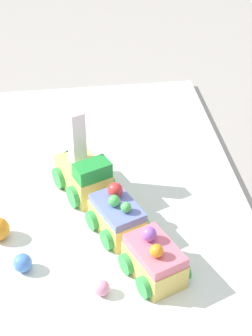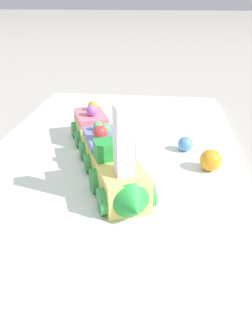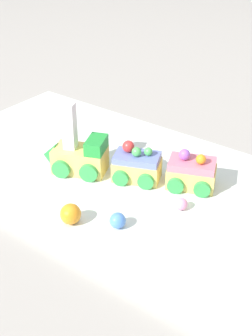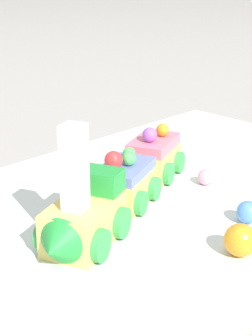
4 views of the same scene
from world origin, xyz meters
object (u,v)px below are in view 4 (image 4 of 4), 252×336
at_px(cake_car_strawberry, 153,157).
at_px(cake_car_blueberry, 125,183).
at_px(cake_train_locomotive, 80,218).
at_px(gumball_orange, 240,240).
at_px(gumball_blue, 248,212).
at_px(gumball_pink, 206,177).

bearing_deg(cake_car_strawberry, cake_car_blueberry, -0.22).
height_order(cake_train_locomotive, cake_car_blueberry, cake_train_locomotive).
distance_m(cake_train_locomotive, cake_car_strawberry, 0.20).
bearing_deg(gumball_orange, cake_car_strawberry, -115.25).
bearing_deg(cake_train_locomotive, gumball_blue, 129.29).
height_order(cake_car_blueberry, gumball_pink, cake_car_blueberry).
bearing_deg(gumball_orange, gumball_pink, -131.73).
relative_size(cake_train_locomotive, gumball_blue, 5.18).
relative_size(cake_car_blueberry, gumball_pink, 4.56).
bearing_deg(gumball_pink, gumball_blue, 61.44).
distance_m(gumball_blue, gumball_orange, 0.07).
xyz_separation_m(gumball_blue, gumball_pink, (-0.05, -0.10, -0.00)).
bearing_deg(gumball_orange, cake_car_blueberry, -92.01).
bearing_deg(cake_train_locomotive, cake_car_blueberry, -179.88).
xyz_separation_m(gumball_pink, gumball_orange, (0.11, 0.13, 0.01)).
xyz_separation_m(cake_car_blueberry, cake_car_strawberry, (-0.09, -0.04, 0.00)).
bearing_deg(gumball_orange, gumball_blue, -152.03).
height_order(cake_car_blueberry, gumball_blue, cake_car_blueberry).
height_order(cake_train_locomotive, gumball_orange, cake_train_locomotive).
bearing_deg(gumball_pink, cake_train_locomotive, 2.67).
relative_size(cake_train_locomotive, cake_car_strawberry, 1.38).
distance_m(cake_train_locomotive, cake_car_blueberry, 0.11).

